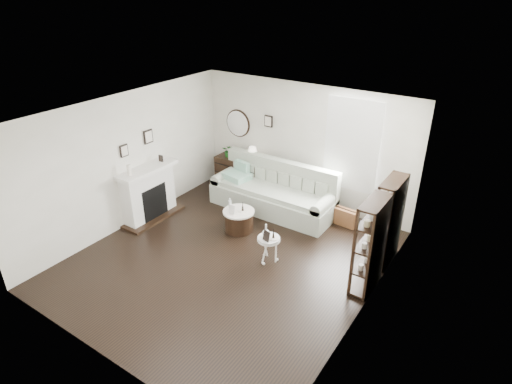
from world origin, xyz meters
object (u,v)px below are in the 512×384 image
Objects in this scene: sofa at (274,194)px; drum_table at (239,220)px; pedestal_table at (269,240)px; dresser at (241,174)px.

drum_table is (-0.11, -1.17, -0.13)m from sofa.
sofa reaches higher than drum_table.
drum_table is 1.28× the size of pedestal_table.
sofa is 1.24m from dresser.
dresser is at bearing 161.93° from sofa.
drum_table is at bearing 152.04° from pedestal_table.
sofa is at bearing -18.07° from dresser.
pedestal_table reaches higher than drum_table.
pedestal_table is at bearing -27.96° from drum_table.
pedestal_table is (1.07, -0.57, 0.23)m from drum_table.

